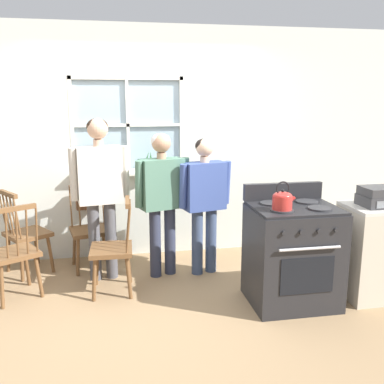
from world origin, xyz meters
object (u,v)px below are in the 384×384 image
(chair_near_wall, at_px, (14,254))
(person_elderly_left, at_px, (100,183))
(potted_plant, at_px, (149,166))
(stereo, at_px, (380,197))
(side_counter, at_px, (373,251))
(person_teen_center, at_px, (162,191))
(chair_by_window, at_px, (90,230))
(handbag, at_px, (86,198))
(chair_center_cluster, at_px, (114,250))
(stove, at_px, (292,254))
(chair_near_stove, at_px, (26,235))
(kettle, at_px, (282,200))
(person_adult_right, at_px, (204,194))

(chair_near_wall, bearing_deg, person_elderly_left, 170.66)
(potted_plant, bearing_deg, stereo, -37.25)
(side_counter, bearing_deg, person_teen_center, 155.74)
(chair_by_window, relative_size, handbag, 3.03)
(chair_center_cluster, xyz_separation_m, side_counter, (2.43, -0.53, 0.01))
(chair_by_window, height_order, potted_plant, potted_plant)
(chair_by_window, relative_size, chair_center_cluster, 1.00)
(chair_center_cluster, height_order, stove, stove)
(chair_near_stove, bearing_deg, person_teen_center, -137.17)
(chair_center_cluster, bearing_deg, stove, 74.12)
(person_elderly_left, xyz_separation_m, handbag, (-0.19, 0.56, -0.27))
(potted_plant, relative_size, handbag, 0.83)
(stereo, bearing_deg, chair_by_window, 155.33)
(person_elderly_left, distance_m, potted_plant, 0.83)
(chair_near_wall, distance_m, potted_plant, 1.78)
(potted_plant, bearing_deg, stove, -51.38)
(stove, bearing_deg, chair_near_wall, 167.73)
(chair_center_cluster, bearing_deg, chair_by_window, -157.76)
(person_elderly_left, distance_m, stereo, 2.70)
(chair_by_window, distance_m, stereo, 3.01)
(chair_by_window, bearing_deg, potted_plant, 10.18)
(handbag, bearing_deg, stereo, -28.17)
(person_elderly_left, relative_size, potted_plant, 6.63)
(chair_center_cluster, distance_m, handbag, 1.01)
(chair_by_window, xyz_separation_m, side_counter, (2.69, -1.21, 0.01))
(stereo, bearing_deg, chair_near_stove, 160.35)
(chair_center_cluster, bearing_deg, person_teen_center, 124.43)
(chair_center_cluster, distance_m, stove, 1.70)
(person_elderly_left, relative_size, kettle, 6.82)
(chair_near_stove, xyz_separation_m, stereo, (3.37, -1.20, 0.55))
(chair_center_cluster, xyz_separation_m, person_adult_right, (0.97, 0.31, 0.44))
(person_teen_center, xyz_separation_m, stereo, (1.92, -0.88, 0.06))
(kettle, relative_size, side_counter, 0.27)
(person_elderly_left, xyz_separation_m, person_teen_center, (0.63, -0.02, -0.11))
(chair_near_wall, distance_m, person_teen_center, 1.55)
(person_elderly_left, relative_size, handbag, 5.49)
(person_elderly_left, distance_m, side_counter, 2.75)
(chair_near_stove, relative_size, stove, 0.86)
(chair_center_cluster, xyz_separation_m, person_elderly_left, (-0.11, 0.35, 0.60))
(chair_by_window, bearing_deg, person_elderly_left, -78.61)
(chair_by_window, relative_size, chair_near_wall, 1.00)
(chair_near_stove, xyz_separation_m, person_teen_center, (1.45, -0.32, 0.49))
(person_elderly_left, height_order, stove, person_elderly_left)
(kettle, distance_m, side_counter, 1.15)
(person_teen_center, bearing_deg, kettle, -63.37)
(chair_by_window, distance_m, person_adult_right, 1.35)
(person_teen_center, bearing_deg, person_elderly_left, 161.63)
(chair_by_window, xyz_separation_m, handbag, (-0.05, 0.23, 0.32))
(person_elderly_left, bearing_deg, person_teen_center, -10.43)
(potted_plant, bearing_deg, chair_near_stove, -167.23)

